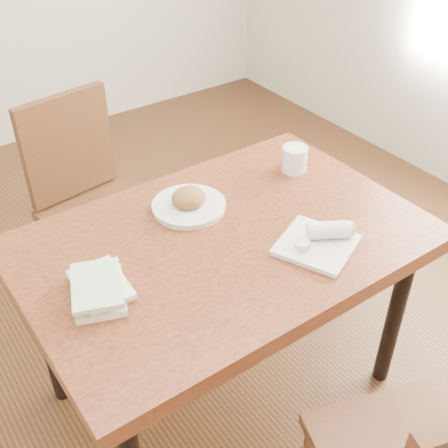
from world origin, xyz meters
TOP-DOWN VIEW (x-y plane):
  - ground at (0.00, 0.00)m, footprint 4.00×5.00m
  - table at (0.00, 0.00)m, footprint 1.29×0.86m
  - chair_far at (-0.14, 0.79)m, footprint 0.48×0.48m
  - plate_scone at (-0.01, 0.19)m, footprint 0.25×0.25m
  - coffee_mug at (0.46, 0.19)m, footprint 0.14×0.10m
  - plate_burrito at (0.22, -0.21)m, footprint 0.29×0.29m
  - book_stack at (-0.44, -0.02)m, footprint 0.21×0.24m

SIDE VIEW (x-z plane):
  - ground at x=0.00m, z-range -0.01..0.00m
  - chair_far at x=-0.14m, z-range 0.07..1.03m
  - table at x=0.00m, z-range 0.30..1.05m
  - plate_burrito at x=0.22m, z-range 0.74..0.81m
  - plate_scone at x=-0.01m, z-range 0.73..0.82m
  - book_stack at x=-0.44m, z-range 0.75..0.80m
  - coffee_mug at x=0.46m, z-range 0.75..0.85m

